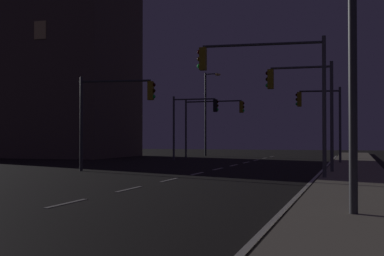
{
  "coord_description": "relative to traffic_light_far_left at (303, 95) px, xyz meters",
  "views": [
    {
      "loc": [
        7.23,
        -3.16,
        1.73
      ],
      "look_at": [
        -0.71,
        22.42,
        2.24
      ],
      "focal_mm": 48.86,
      "sensor_mm": 36.0,
      "label": 1
    }
  ],
  "objects": [
    {
      "name": "street_lamp_across_street",
      "position": [
        -10.98,
        22.45,
        0.92
      ],
      "size": [
        1.67,
        0.6,
        7.97
      ],
      "color": "#2D3033",
      "rests_on": "ground"
    },
    {
      "name": "traffic_light_near_left",
      "position": [
        0.26,
        9.46,
        -0.24
      ],
      "size": [
        2.89,
        0.6,
        4.9
      ],
      "color": "#4C4C51",
      "rests_on": "sidewalk_right"
    },
    {
      "name": "lane_markings_center",
      "position": [
        -4.89,
        -1.34,
        -3.79
      ],
      "size": [
        0.14,
        50.0,
        0.01
      ],
      "color": "silver",
      "rests_on": "ground"
    },
    {
      "name": "street_lamp_corner",
      "position": [
        1.9,
        -14.16,
        0.43
      ],
      "size": [
        2.44,
        0.78,
        6.66
      ],
      "color": "#38383D",
      "rests_on": "sidewalk_right"
    },
    {
      "name": "traffic_light_far_left",
      "position": [
        0.0,
        0.0,
        0.0
      ],
      "size": [
        3.21,
        0.36,
        5.24
      ],
      "color": "#4C4C51",
      "rests_on": "sidewalk_right"
    },
    {
      "name": "lane_edge_line",
      "position": [
        0.74,
        0.16,
        -3.79
      ],
      "size": [
        0.14,
        53.0,
        0.01
      ],
      "color": "silver",
      "rests_on": "ground"
    },
    {
      "name": "traffic_light_far_right",
      "position": [
        -9.38,
        12.69,
        -0.31
      ],
      "size": [
        3.64,
        0.35,
        4.95
      ],
      "color": "#4C4C51",
      "rests_on": "ground"
    },
    {
      "name": "traffic_light_mid_left",
      "position": [
        -9.46,
        -0.99,
        -0.31
      ],
      "size": [
        4.01,
        0.79,
        4.91
      ],
      "color": "#38383D",
      "rests_on": "ground"
    },
    {
      "name": "sidewalk_right",
      "position": [
        2.39,
        -4.84,
        -3.72
      ],
      "size": [
        2.8,
        77.0,
        0.14
      ],
      "primitive_type": "cube",
      "color": "gray",
      "rests_on": "ground"
    },
    {
      "name": "building_distant",
      "position": [
        -28.0,
        16.69,
        10.34
      ],
      "size": [
        21.3,
        9.98,
        28.27
      ],
      "color": "brown",
      "rests_on": "ground"
    },
    {
      "name": "traffic_light_mid_right",
      "position": [
        -1.04,
        -4.06,
        0.43
      ],
      "size": [
        5.3,
        0.66,
        5.71
      ],
      "color": "#4C4C51",
      "rests_on": "sidewalk_right"
    },
    {
      "name": "traffic_light_overhead_east",
      "position": [
        -9.02,
        16.79,
        -0.16
      ],
      "size": [
        5.24,
        0.58,
        5.05
      ],
      "color": "#4C4C51",
      "rests_on": "ground"
    },
    {
      "name": "ground_plane",
      "position": [
        -4.89,
        -4.84,
        -3.79
      ],
      "size": [
        112.0,
        112.0,
        0.0
      ],
      "primitive_type": "plane",
      "color": "black",
      "rests_on": "ground"
    }
  ]
}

